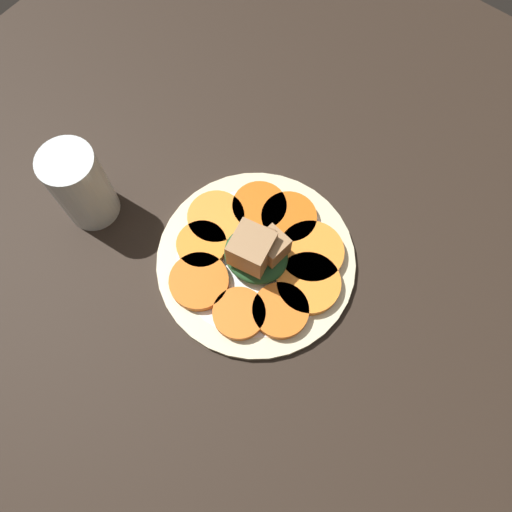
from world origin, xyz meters
The scene contains 14 objects.
table_slab centered at (0.00, 0.00, 1.00)cm, with size 120.00×120.00×2.00cm, color black.
plate centered at (0.00, 0.00, 2.52)cm, with size 26.09×26.09×1.05cm.
carrot_slice_0 centered at (4.09, -5.99, 3.74)cm, with size 7.34×7.34×1.27cm, color #D45F13.
carrot_slice_1 centered at (7.68, -1.16, 3.74)cm, with size 7.64×7.64×1.27cm, color orange.
carrot_slice_2 centered at (6.62, 3.04, 3.74)cm, with size 6.60×6.60×1.27cm, color orange.
carrot_slice_3 centered at (3.64, 7.09, 3.74)cm, with size 7.60×7.60×1.27cm, color orange.
carrot_slice_4 centered at (-3.00, 7.21, 3.74)cm, with size 6.62×6.62×1.27cm, color orange.
carrot_slice_5 centered at (-6.80, 3.75, 3.74)cm, with size 7.08×7.08×1.27cm, color orange.
carrot_slice_6 centered at (-7.46, -1.27, 3.74)cm, with size 8.17×8.17×1.27cm, color orange.
carrot_slice_7 centered at (-5.21, -4.96, 3.74)cm, with size 8.53×8.53×1.27cm, color orange.
carrot_slice_8 centered at (-0.30, -7.12, 3.74)cm, with size 7.43×7.43×1.27cm, color #D55F13.
center_pile centered at (-0.15, 0.17, 6.30)cm, with size 8.50×7.65×7.47cm.
fork centered at (0.37, -5.42, 3.30)cm, with size 17.25×4.23×0.40cm.
water_glass centered at (22.51, 7.47, 8.06)cm, with size 7.04×7.04×12.13cm.
Camera 1 is at (-14.50, 18.54, 63.80)cm, focal length 35.00 mm.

